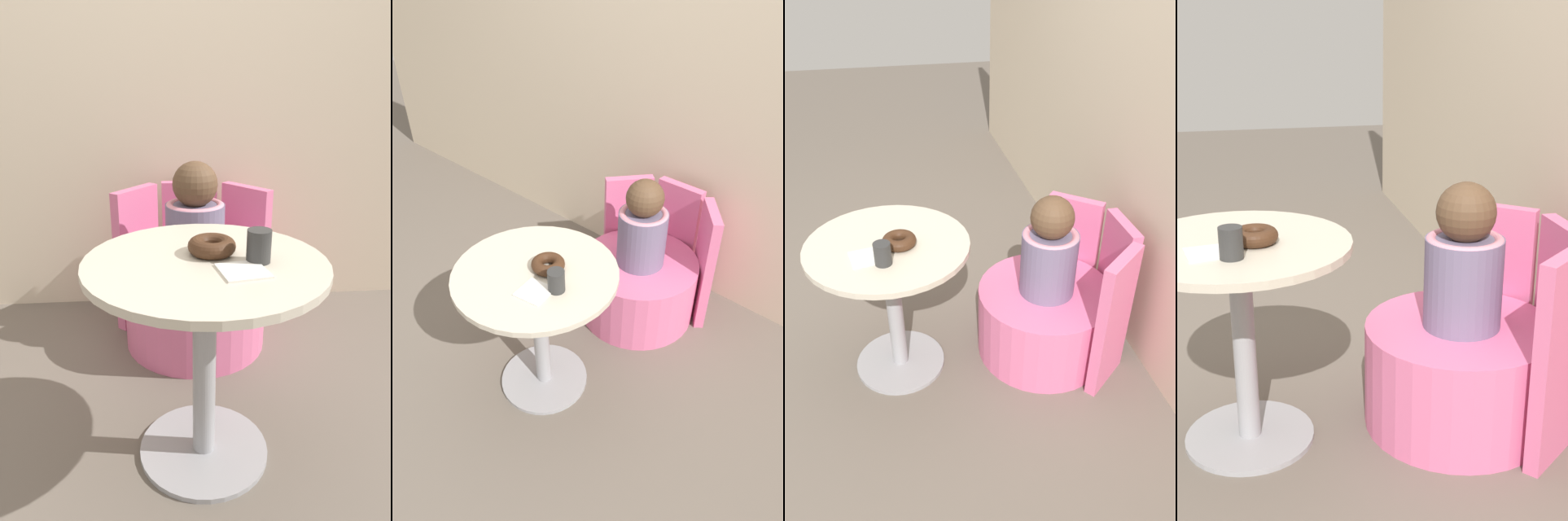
% 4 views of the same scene
% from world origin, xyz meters
% --- Properties ---
extents(ground_plane, '(12.00, 12.00, 0.00)m').
position_xyz_m(ground_plane, '(0.00, 0.00, 0.00)').
color(ground_plane, '#665B51').
extents(round_table, '(0.68, 0.68, 0.67)m').
position_xyz_m(round_table, '(0.06, -0.03, 0.49)').
color(round_table, '#99999E').
rests_on(round_table, ground_plane).
extents(tub_chair, '(0.63, 0.63, 0.35)m').
position_xyz_m(tub_chair, '(0.09, 0.66, 0.18)').
color(tub_chair, '#DB6693').
rests_on(tub_chair, ground_plane).
extents(booth_backrest, '(0.73, 0.26, 0.67)m').
position_xyz_m(booth_backrest, '(0.09, 0.92, 0.33)').
color(booth_backrest, '#DB6693').
rests_on(booth_backrest, ground_plane).
extents(child_figure, '(0.25, 0.25, 0.47)m').
position_xyz_m(child_figure, '(0.09, 0.66, 0.57)').
color(child_figure, slate).
rests_on(child_figure, tub_chair).
extents(donut, '(0.14, 0.14, 0.05)m').
position_xyz_m(donut, '(0.08, 0.02, 0.70)').
color(donut, '#3D2314').
rests_on(donut, round_table).
extents(cup, '(0.07, 0.07, 0.09)m').
position_xyz_m(cup, '(0.20, -0.05, 0.72)').
color(cup, '#2D2D2D').
rests_on(cup, round_table).
extents(paper_napkin, '(0.14, 0.14, 0.01)m').
position_xyz_m(paper_napkin, '(0.15, -0.12, 0.67)').
color(paper_napkin, silver).
rests_on(paper_napkin, round_table).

